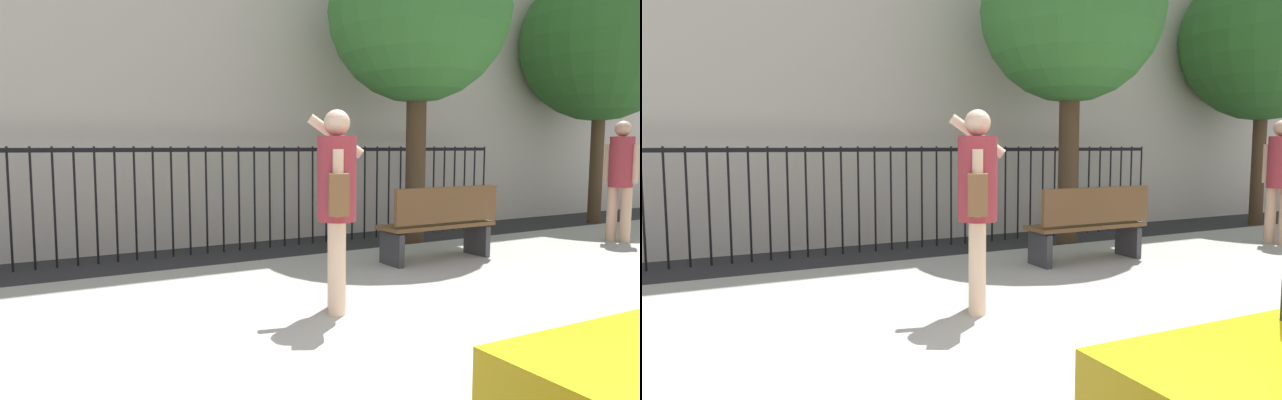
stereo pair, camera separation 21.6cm
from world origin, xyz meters
TOP-DOWN VIEW (x-y plane):
  - sidewalk at (0.00, 2.20)m, footprint 28.00×4.40m
  - iron_fence at (0.00, 5.90)m, footprint 12.03×0.04m
  - pedestrian_on_phone at (0.35, 2.02)m, footprint 0.59×0.73m
  - pedestrian_walking at (5.94, 3.05)m, footprint 0.40×0.48m
  - street_bench at (2.60, 3.25)m, footprint 1.60×0.45m
  - street_tree_near at (8.54, 5.25)m, footprint 3.25×3.25m
  - street_tree_mid at (3.46, 4.86)m, footprint 2.79×2.79m

SIDE VIEW (x-z plane):
  - sidewalk at x=0.00m, z-range 0.00..0.15m
  - street_bench at x=2.60m, z-range 0.18..1.13m
  - iron_fence at x=0.00m, z-range 0.22..1.82m
  - pedestrian_on_phone at x=0.35m, z-range 0.30..2.06m
  - pedestrian_walking at x=5.94m, z-range 0.29..2.12m
  - street_tree_mid at x=3.46m, z-range 1.11..6.19m
  - street_tree_near at x=8.54m, z-range 1.05..6.42m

